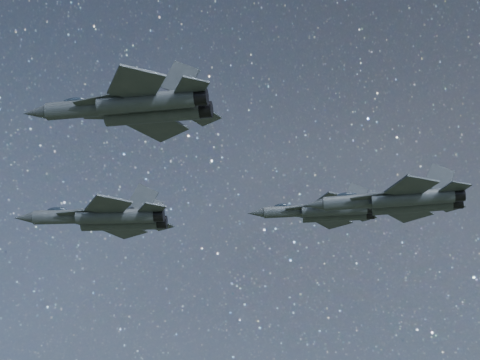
% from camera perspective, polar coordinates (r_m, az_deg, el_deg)
% --- Properties ---
extents(jet_lead, '(17.71, 11.76, 4.51)m').
position_cam_1_polar(jet_lead, '(75.13, -11.44, -3.18)').
color(jet_lead, '#2C3237').
extents(jet_left, '(16.81, 11.31, 4.24)m').
position_cam_1_polar(jet_left, '(84.91, 7.14, -2.67)').
color(jet_left, '#2C3237').
extents(jet_right, '(16.26, 11.00, 4.09)m').
position_cam_1_polar(jet_right, '(53.78, -9.02, 6.20)').
color(jet_right, '#2C3237').
extents(jet_slot, '(17.42, 11.87, 4.37)m').
position_cam_1_polar(jet_slot, '(71.68, 13.37, -1.71)').
color(jet_slot, '#2C3237').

